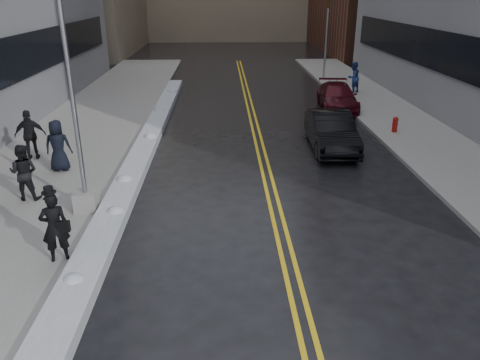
{
  "coord_description": "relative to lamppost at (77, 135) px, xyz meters",
  "views": [
    {
      "loc": [
        0.87,
        -11.07,
        6.42
      ],
      "look_at": [
        1.35,
        1.43,
        1.3
      ],
      "focal_mm": 35.0,
      "sensor_mm": 36.0,
      "label": 1
    }
  ],
  "objects": [
    {
      "name": "car_black",
      "position": [
        8.81,
        6.05,
        -1.74
      ],
      "size": [
        1.83,
        4.87,
        1.59
      ],
      "primitive_type": "imported",
      "rotation": [
        0.0,
        0.0,
        -0.03
      ],
      "color": "black",
      "rests_on": "ground"
    },
    {
      "name": "fire_hydrant",
      "position": [
        12.3,
        8.0,
        -1.98
      ],
      "size": [
        0.26,
        0.26,
        0.73
      ],
      "color": "maroon",
      "rests_on": "sidewalk_east"
    },
    {
      "name": "sidewalk_east",
      "position": [
        13.3,
        8.0,
        -2.46
      ],
      "size": [
        4.0,
        50.0,
        0.15
      ],
      "primitive_type": "cube",
      "color": "gray",
      "rests_on": "ground"
    },
    {
      "name": "car_maroon",
      "position": [
        10.76,
        13.21,
        -1.82
      ],
      "size": [
        2.43,
        5.07,
        1.42
      ],
      "primitive_type": "imported",
      "rotation": [
        0.0,
        0.0,
        -0.09
      ],
      "color": "#400A14",
      "rests_on": "ground"
    },
    {
      "name": "lane_line_right",
      "position": [
        5.95,
        8.0,
        -2.53
      ],
      "size": [
        0.12,
        50.0,
        0.01
      ],
      "primitive_type": "cube",
      "color": "gold",
      "rests_on": "ground"
    },
    {
      "name": "lamppost",
      "position": [
        0.0,
        0.0,
        0.0
      ],
      "size": [
        0.65,
        0.65,
        7.62
      ],
      "color": "gray",
      "rests_on": "sidewalk_west"
    },
    {
      "name": "lane_line_left",
      "position": [
        5.65,
        8.0,
        -2.53
      ],
      "size": [
        0.12,
        50.0,
        0.01
      ],
      "primitive_type": "cube",
      "color": "gold",
      "rests_on": "ground"
    },
    {
      "name": "pedestrian_d",
      "position": [
        -3.35,
        4.81,
        -1.4
      ],
      "size": [
        1.23,
        0.72,
        1.97
      ],
      "primitive_type": "imported",
      "rotation": [
        0.0,
        0.0,
        3.37
      ],
      "color": "black",
      "rests_on": "sidewalk_west"
    },
    {
      "name": "sidewalk_west",
      "position": [
        -2.45,
        8.0,
        -2.46
      ],
      "size": [
        5.5,
        50.0,
        0.15
      ],
      "primitive_type": "cube",
      "color": "gray",
      "rests_on": "ground"
    },
    {
      "name": "ground",
      "position": [
        3.3,
        -2.0,
        -2.53
      ],
      "size": [
        160.0,
        160.0,
        0.0
      ],
      "primitive_type": "plane",
      "color": "black",
      "rests_on": "ground"
    },
    {
      "name": "pedestrian_east",
      "position": [
        12.68,
        17.11,
        -1.41
      ],
      "size": [
        1.2,
        1.14,
        1.95
      ],
      "primitive_type": "imported",
      "rotation": [
        0.0,
        0.0,
        3.74
      ],
      "color": "navy",
      "rests_on": "sidewalk_east"
    },
    {
      "name": "pedestrian_b",
      "position": [
        -2.13,
        0.92,
        -1.47
      ],
      "size": [
        0.91,
        0.72,
        1.82
      ],
      "primitive_type": "imported",
      "rotation": [
        0.0,
        0.0,
        3.11
      ],
      "color": "black",
      "rests_on": "sidewalk_west"
    },
    {
      "name": "pedestrian_c",
      "position": [
        -1.87,
        3.48,
        -1.43
      ],
      "size": [
        0.97,
        0.67,
        1.91
      ],
      "primitive_type": "imported",
      "rotation": [
        0.0,
        0.0,
        3.21
      ],
      "color": "black",
      "rests_on": "sidewalk_west"
    },
    {
      "name": "pedestrian_fedora",
      "position": [
        0.05,
        -2.83,
        -1.48
      ],
      "size": [
        0.77,
        0.64,
        1.81
      ],
      "primitive_type": "imported",
      "rotation": [
        0.0,
        0.0,
        3.5
      ],
      "color": "black",
      "rests_on": "sidewalk_west"
    },
    {
      "name": "traffic_signal",
      "position": [
        11.8,
        22.0,
        0.87
      ],
      "size": [
        0.16,
        0.2,
        6.0
      ],
      "color": "gray",
      "rests_on": "sidewalk_east"
    },
    {
      "name": "snow_ridge",
      "position": [
        0.85,
        6.0,
        -2.36
      ],
      "size": [
        0.9,
        30.0,
        0.34
      ],
      "primitive_type": "cube",
      "color": "silver",
      "rests_on": "ground"
    }
  ]
}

